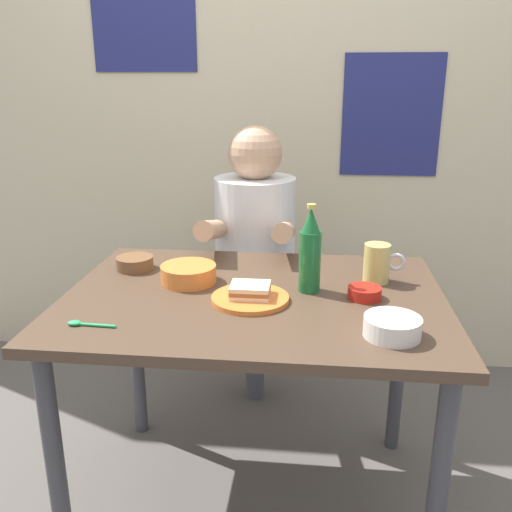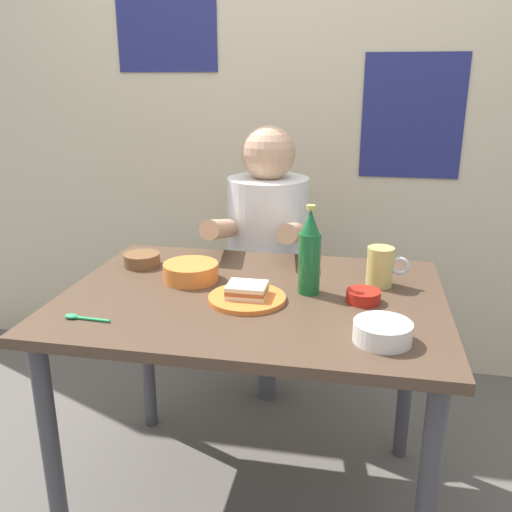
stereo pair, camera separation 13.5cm
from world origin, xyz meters
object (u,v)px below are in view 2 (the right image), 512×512
object	(u,v)px
beer_mug	(381,267)
sambal_bowl_red	(363,295)
plate_orange	(247,298)
sandwich	(247,290)
stool	(267,324)
beer_bottle	(310,254)
person_seated	(267,230)
dining_table	(253,323)

from	to	relation	value
beer_mug	sambal_bowl_red	size ratio (longest dim) A/B	1.31
plate_orange	sandwich	bearing A→B (deg)	0.00
stool	beer_bottle	world-z (taller)	beer_bottle
person_seated	beer_mug	xyz separation A→B (m)	(0.43, -0.48, 0.03)
stool	person_seated	distance (m)	0.42
beer_mug	sambal_bowl_red	world-z (taller)	beer_mug
stool	plate_orange	world-z (taller)	plate_orange
person_seated	sambal_bowl_red	distance (m)	0.73
beer_mug	sambal_bowl_red	distance (m)	0.15
beer_mug	plate_orange	bearing A→B (deg)	-152.25
person_seated	sandwich	bearing A→B (deg)	-84.91
sandwich	person_seated	bearing A→B (deg)	95.09
stool	sandwich	size ratio (longest dim) A/B	4.09
person_seated	plate_orange	world-z (taller)	person_seated
dining_table	sandwich	bearing A→B (deg)	-95.90
dining_table	sambal_bowl_red	size ratio (longest dim) A/B	11.46
stool	sandwich	distance (m)	0.81
stool	sambal_bowl_red	distance (m)	0.84
sambal_bowl_red	sandwich	bearing A→B (deg)	-170.36
stool	plate_orange	xyz separation A→B (m)	(0.06, -0.68, 0.40)
dining_table	person_seated	xyz separation A→B (m)	(-0.07, 0.62, 0.12)
person_seated	sambal_bowl_red	size ratio (longest dim) A/B	7.49
dining_table	beer_bottle	world-z (taller)	beer_bottle
plate_orange	beer_mug	world-z (taller)	beer_mug
person_seated	beer_bottle	size ratio (longest dim) A/B	2.75
plate_orange	sambal_bowl_red	bearing A→B (deg)	9.64
beer_bottle	sandwich	bearing A→B (deg)	-149.78
sandwich	beer_mug	bearing A→B (deg)	27.75
beer_mug	sambal_bowl_red	bearing A→B (deg)	-108.87
sandwich	beer_bottle	world-z (taller)	beer_bottle
dining_table	beer_bottle	xyz separation A→B (m)	(0.16, 0.04, 0.21)
dining_table	beer_mug	distance (m)	0.42
dining_table	plate_orange	distance (m)	0.11
stool	dining_table	bearing A→B (deg)	-84.07
sandwich	beer_mug	xyz separation A→B (m)	(0.37, 0.19, 0.03)
sandwich	beer_mug	size ratio (longest dim) A/B	0.87
plate_orange	dining_table	bearing A→B (deg)	84.10
plate_orange	beer_bottle	xyz separation A→B (m)	(0.16, 0.10, 0.11)
beer_mug	sandwich	bearing A→B (deg)	-152.25
plate_orange	sandwich	distance (m)	0.02
person_seated	beer_mug	bearing A→B (deg)	-47.99
dining_table	sandwich	world-z (taller)	sandwich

